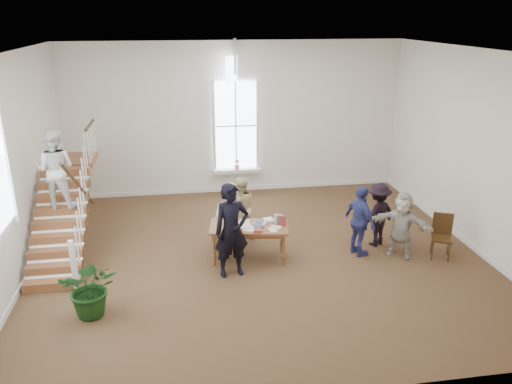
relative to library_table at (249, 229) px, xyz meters
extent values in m
plane|color=#412D19|center=(0.26, 0.11, -0.72)|extent=(10.00, 10.00, 0.00)
plane|color=silver|center=(0.26, 4.61, 1.53)|extent=(10.00, 0.00, 10.00)
plane|color=silver|center=(0.26, -4.39, 1.53)|extent=(10.00, 0.00, 10.00)
plane|color=silver|center=(-4.74, 0.11, 1.53)|extent=(0.00, 9.00, 9.00)
plane|color=silver|center=(5.26, 0.11, 1.53)|extent=(0.00, 9.00, 9.00)
plane|color=white|center=(0.26, 0.11, 3.78)|extent=(10.00, 10.00, 0.00)
cube|color=white|center=(0.26, 4.43, -0.02)|extent=(1.45, 0.28, 0.10)
plane|color=white|center=(0.26, 4.55, 1.33)|extent=(2.60, 0.00, 2.60)
plane|color=white|center=(0.26, 4.55, 2.93)|extent=(0.60, 0.60, 0.85)
cube|color=white|center=(0.26, 4.58, -0.66)|extent=(10.00, 0.04, 0.12)
imported|color=pink|center=(0.26, 4.40, 0.18)|extent=(0.17, 0.17, 0.30)
cube|color=brown|center=(-4.09, -0.69, -0.62)|extent=(1.10, 0.30, 0.20)
cube|color=brown|center=(-4.09, -0.39, -0.42)|extent=(1.10, 0.30, 0.20)
cube|color=brown|center=(-4.09, -0.09, -0.22)|extent=(1.10, 0.30, 0.20)
cube|color=brown|center=(-4.09, 0.21, -0.02)|extent=(1.10, 0.30, 0.20)
cube|color=brown|center=(-4.09, 0.51, 0.18)|extent=(1.10, 0.30, 0.20)
cube|color=brown|center=(-4.09, 0.81, 0.38)|extent=(1.10, 0.30, 0.20)
cube|color=brown|center=(-4.09, 1.11, 0.58)|extent=(1.10, 0.30, 0.20)
cube|color=brown|center=(-4.09, 1.41, 0.78)|extent=(1.10, 0.30, 0.20)
cube|color=brown|center=(-4.09, 1.71, 0.98)|extent=(1.10, 0.30, 0.20)
cube|color=brown|center=(-4.09, 2.61, 1.02)|extent=(1.10, 1.20, 0.12)
cube|color=white|center=(-3.60, -0.84, -0.17)|extent=(0.10, 0.10, 1.10)
cylinder|color=#321F0D|center=(-3.59, 0.51, 1.03)|extent=(0.07, 2.74, 1.86)
imported|color=silver|center=(-4.09, 0.81, 1.35)|extent=(0.94, 0.79, 1.72)
cube|color=brown|center=(-0.01, 0.00, 0.06)|extent=(1.83, 1.13, 0.05)
cube|color=brown|center=(-0.01, 0.00, -0.01)|extent=(1.69, 0.99, 0.10)
cylinder|color=brown|center=(-0.81, -0.19, -0.34)|extent=(0.07, 0.07, 0.75)
cylinder|color=brown|center=(0.68, -0.45, -0.34)|extent=(0.07, 0.07, 0.75)
cylinder|color=brown|center=(-0.70, 0.45, -0.34)|extent=(0.07, 0.07, 0.75)
cylinder|color=brown|center=(0.78, 0.20, -0.34)|extent=(0.07, 0.07, 0.75)
cube|color=silver|center=(0.25, -0.02, 0.11)|extent=(0.29, 0.32, 0.05)
cube|color=beige|center=(-0.09, 0.20, 0.10)|extent=(0.34, 0.36, 0.03)
cube|color=tan|center=(-0.42, 0.32, 0.10)|extent=(0.23, 0.19, 0.03)
cube|color=silver|center=(-0.09, -0.07, 0.11)|extent=(0.21, 0.28, 0.05)
cube|color=#4C5972|center=(0.25, 0.09, 0.11)|extent=(0.17, 0.22, 0.06)
cube|color=maroon|center=(0.15, -0.31, 0.11)|extent=(0.19, 0.23, 0.04)
cube|color=white|center=(0.46, 0.19, 0.11)|extent=(0.25, 0.25, 0.05)
cube|color=#BFB299|center=(-0.31, -0.19, 0.10)|extent=(0.19, 0.27, 0.03)
cube|color=silver|center=(0.46, -0.32, 0.10)|extent=(0.19, 0.27, 0.02)
cube|color=beige|center=(0.55, -0.22, 0.10)|extent=(0.29, 0.26, 0.03)
cube|color=tan|center=(0.13, -0.03, 0.10)|extent=(0.26, 0.30, 0.02)
cube|color=silver|center=(-0.01, -0.21, 0.10)|extent=(0.33, 0.36, 0.03)
cube|color=#4C5972|center=(0.18, -0.09, 0.11)|extent=(0.21, 0.20, 0.05)
imported|color=black|center=(-0.46, -0.65, 0.29)|extent=(0.81, 0.61, 2.01)
imported|color=silver|center=(-0.36, 0.60, 0.09)|extent=(0.85, 0.62, 1.60)
imported|color=#DAC688|center=(-0.06, 1.10, 0.07)|extent=(0.80, 0.64, 1.57)
imported|color=navy|center=(2.48, -0.19, 0.11)|extent=(0.68, 1.04, 1.65)
imported|color=black|center=(3.08, 0.26, 0.05)|extent=(1.14, 0.96, 1.54)
imported|color=beige|center=(3.38, -0.39, 0.04)|extent=(1.40, 1.20, 1.52)
imported|color=#133510|center=(-3.14, -1.75, -0.16)|extent=(1.03, 0.90, 1.12)
cube|color=#321F0D|center=(4.26, -0.62, -0.25)|extent=(0.58, 0.58, 0.05)
cube|color=#321F0D|center=(4.34, -0.44, 0.03)|extent=(0.41, 0.22, 0.52)
cylinder|color=#321F0D|center=(4.02, -0.71, -0.49)|extent=(0.04, 0.04, 0.46)
cylinder|color=#321F0D|center=(4.34, -0.86, -0.49)|extent=(0.04, 0.04, 0.46)
cylinder|color=#321F0D|center=(4.17, -0.39, -0.49)|extent=(0.04, 0.04, 0.46)
cylinder|color=#321F0D|center=(4.49, -0.54, -0.49)|extent=(0.04, 0.04, 0.46)
camera|label=1|loc=(-1.43, -9.98, 4.52)|focal=35.00mm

